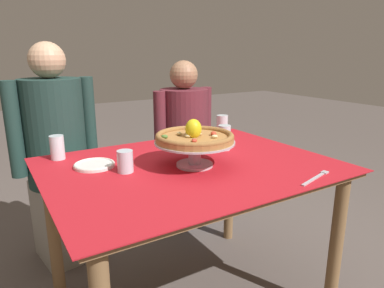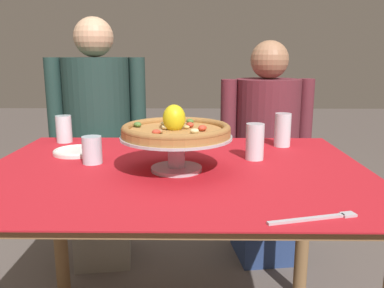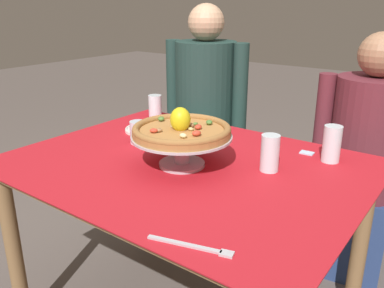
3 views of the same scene
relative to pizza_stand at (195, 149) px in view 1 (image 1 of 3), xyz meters
The scene contains 12 objects.
dining_table 0.18m from the pizza_stand, 101.00° to the left, with size 1.24×0.96×0.73m.
pizza_stand is the anchor object (origin of this frame).
pizza 0.05m from the pizza_stand, 108.44° to the left, with size 0.34×0.34×0.10m.
water_glass_side_right 0.30m from the pizza_stand, 28.14° to the left, with size 0.06×0.06×0.13m.
water_glass_back_right 0.54m from the pizza_stand, 40.84° to the left, with size 0.06×0.06×0.13m.
water_glass_back_left 0.65m from the pizza_stand, 139.66° to the left, with size 0.06×0.06×0.11m.
water_glass_side_left 0.30m from the pizza_stand, 163.96° to the left, with size 0.07×0.07×0.09m.
side_plate 0.44m from the pizza_stand, 149.98° to the left, with size 0.18×0.18×0.02m.
dinner_fork 0.51m from the pizza_stand, 48.85° to the right, with size 0.21×0.07×0.01m.
sugar_packet 0.49m from the pizza_stand, 50.57° to the left, with size 0.05×0.04×0.01m, color silver.
diner_left 0.91m from the pizza_stand, 119.43° to the left, with size 0.48×0.37×1.26m.
diner_right 0.96m from the pizza_stand, 62.68° to the left, with size 0.48×0.37×1.16m.
Camera 1 is at (-0.76, -1.25, 1.21)m, focal length 32.26 mm.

